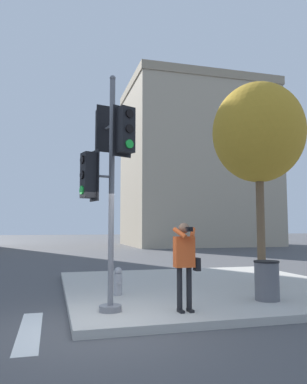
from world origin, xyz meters
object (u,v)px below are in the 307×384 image
(person_photographer, at_px, (185,258))
(trash_bin, at_px, (267,280))
(street_tree, at_px, (258,133))
(traffic_signal_pole, at_px, (107,165))
(fire_hydrant, at_px, (118,281))

(person_photographer, relative_size, trash_bin, 1.96)
(trash_bin, bearing_deg, street_tree, 61.62)
(traffic_signal_pole, bearing_deg, trash_bin, 3.15)
(person_photographer, bearing_deg, traffic_signal_pole, 166.79)
(street_tree, xyz_separation_m, trash_bin, (-1.03, -1.90, -3.97))
(trash_bin, bearing_deg, person_photographer, -165.51)
(person_photographer, bearing_deg, street_tree, 37.51)
(fire_hydrant, bearing_deg, street_tree, 4.97)
(traffic_signal_pole, xyz_separation_m, street_tree, (4.75, 2.11, 1.48))
(traffic_signal_pole, height_order, person_photographer, traffic_signal_pole)
(fire_hydrant, distance_m, trash_bin, 3.53)
(traffic_signal_pole, xyz_separation_m, trash_bin, (3.72, 0.21, -2.49))
(fire_hydrant, xyz_separation_m, trash_bin, (3.18, -1.54, 0.12))
(person_photographer, xyz_separation_m, street_tree, (3.21, 2.47, 3.37))
(person_photographer, bearing_deg, trash_bin, 14.49)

